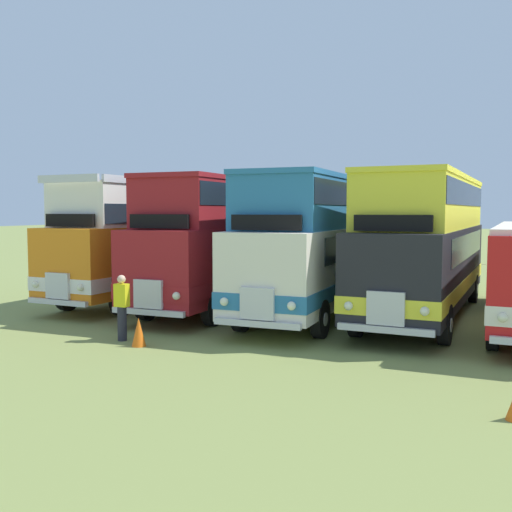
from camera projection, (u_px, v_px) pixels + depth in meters
The scene contains 8 objects.
ground_plane at pixel (480, 322), 18.18m from camera, with size 200.00×200.00×0.00m, color olive.
bus_first_in_row at pixel (154, 238), 22.77m from camera, with size 3.11×10.20×4.52m.
bus_second_in_row at pixel (228, 237), 21.02m from camera, with size 2.75×10.11×4.49m.
bus_third_in_row at pixel (319, 239), 19.64m from camera, with size 2.67×10.71×4.49m.
bus_fourth_in_row at pixel (427, 240), 19.09m from camera, with size 3.17×11.41×4.49m.
cone_near_end at pixel (139, 332), 14.92m from camera, with size 0.36×0.36×0.73m, color orange.
marshal_person at pixel (122, 307), 15.52m from camera, with size 0.36×0.24×1.73m.
rope_fence_line at pixel (485, 269), 27.43m from camera, with size 29.64×0.08×1.05m.
Camera 1 is at (0.30, -19.23, 3.40)m, focal length 41.76 mm.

